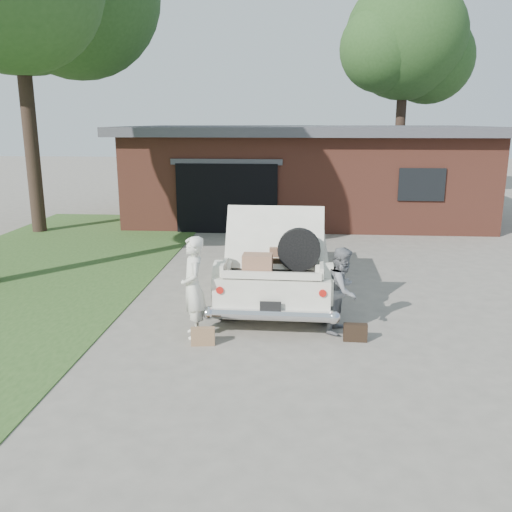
{
  "coord_description": "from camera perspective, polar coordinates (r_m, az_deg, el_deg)",
  "views": [
    {
      "loc": [
        0.74,
        -8.91,
        3.48
      ],
      "look_at": [
        0.0,
        0.6,
        1.1
      ],
      "focal_mm": 38.0,
      "sensor_mm": 36.0,
      "label": 1
    }
  ],
  "objects": [
    {
      "name": "sedan",
      "position": [
        11.21,
        2.48,
        0.02
      ],
      "size": [
        2.15,
        5.28,
        2.02
      ],
      "rotation": [
        0.0,
        0.0,
        -0.02
      ],
      "color": "white",
      "rests_on": "ground"
    },
    {
      "name": "ground",
      "position": [
        9.59,
        -0.28,
        -7.26
      ],
      "size": [
        90.0,
        90.0,
        0.0
      ],
      "primitive_type": "plane",
      "color": "gray",
      "rests_on": "ground"
    },
    {
      "name": "suitcase_right",
      "position": [
        9.01,
        10.41,
        -7.92
      ],
      "size": [
        0.39,
        0.13,
        0.3
      ],
      "primitive_type": "cube",
      "rotation": [
        0.0,
        0.0,
        -0.03
      ],
      "color": "black",
      "rests_on": "ground"
    },
    {
      "name": "house",
      "position": [
        20.46,
        5.17,
        8.89
      ],
      "size": [
        12.8,
        7.8,
        3.3
      ],
      "color": "brown",
      "rests_on": "ground"
    },
    {
      "name": "suitcase_left",
      "position": [
        8.76,
        -5.61,
        -8.42
      ],
      "size": [
        0.39,
        0.17,
        0.29
      ],
      "primitive_type": "cube",
      "rotation": [
        0.0,
        0.0,
        0.13
      ],
      "color": "#98704D",
      "rests_on": "ground"
    },
    {
      "name": "grass_strip",
      "position": [
        13.89,
        -22.44,
        -1.55
      ],
      "size": [
        6.0,
        16.0,
        0.02
      ],
      "primitive_type": "cube",
      "color": "#2D4C1E",
      "rests_on": "ground"
    },
    {
      "name": "woman_right",
      "position": [
        9.21,
        9.1,
        -3.55
      ],
      "size": [
        0.79,
        0.87,
        1.46
      ],
      "primitive_type": "imported",
      "rotation": [
        0.0,
        0.0,
        1.16
      ],
      "color": "gray",
      "rests_on": "ground"
    },
    {
      "name": "woman_left",
      "position": [
        8.91,
        -6.61,
        -3.29
      ],
      "size": [
        0.58,
        0.71,
        1.69
      ],
      "primitive_type": "imported",
      "rotation": [
        0.0,
        0.0,
        -1.25
      ],
      "color": "silver",
      "rests_on": "ground"
    },
    {
      "name": "tree_right",
      "position": [
        25.77,
        15.61,
        20.57
      ],
      "size": [
        5.95,
        5.18,
        9.53
      ],
      "color": "#38281E",
      "rests_on": "ground"
    }
  ]
}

